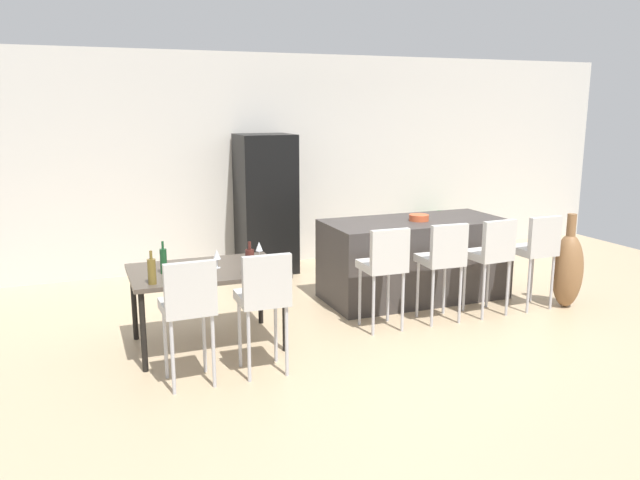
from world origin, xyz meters
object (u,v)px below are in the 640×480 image
at_px(bar_chair_middle, 443,257).
at_px(dining_chair_near, 188,303).
at_px(bar_chair_right, 492,252).
at_px(bar_chair_far, 537,247).
at_px(wine_bottle_end, 152,271).
at_px(refrigerator, 266,204).
at_px(wine_glass_middle, 250,250).
at_px(wine_bottle_far, 250,262).
at_px(fruit_bowl, 419,218).
at_px(kitchen_island, 414,259).
at_px(floor_vase, 568,270).
at_px(wine_glass_near, 217,255).
at_px(wine_glass_left, 259,247).
at_px(dining_chair_far, 264,294).
at_px(bar_chair_left, 385,263).
at_px(potted_plant, 440,228).
at_px(wine_bottle_right, 163,260).
at_px(dining_table, 206,276).

height_order(bar_chair_middle, dining_chair_near, same).
height_order(bar_chair_right, bar_chair_far, same).
height_order(wine_bottle_end, refrigerator, refrigerator).
bearing_deg(wine_glass_middle, bar_chair_middle, -8.85).
bearing_deg(wine_bottle_far, dining_chair_near, -144.64).
bearing_deg(fruit_bowl, kitchen_island, 115.01).
distance_m(bar_chair_far, floor_vase, 0.48).
relative_size(kitchen_island, wine_glass_near, 11.99).
bearing_deg(dining_chair_near, wine_bottle_end, 113.56).
bearing_deg(wine_glass_near, wine_glass_left, 21.66).
relative_size(wine_glass_middle, wine_glass_near, 1.00).
height_order(bar_chair_middle, wine_glass_near, bar_chair_middle).
relative_size(bar_chair_middle, dining_chair_far, 1.00).
bearing_deg(wine_bottle_end, kitchen_island, 17.15).
distance_m(kitchen_island, bar_chair_far, 1.36).
distance_m(bar_chair_left, wine_glass_left, 1.24).
relative_size(wine_glass_left, potted_plant, 0.26).
height_order(wine_bottle_far, refrigerator, refrigerator).
bearing_deg(wine_bottle_right, bar_chair_far, -3.35).
distance_m(dining_chair_near, potted_plant, 5.41).
relative_size(bar_chair_far, potted_plant, 1.58).
distance_m(wine_glass_middle, potted_plant, 4.31).
bearing_deg(kitchen_island, dining_chair_far, -147.28).
bearing_deg(bar_chair_left, dining_chair_far, -157.70).
relative_size(dining_chair_far, wine_bottle_far, 3.41).
relative_size(kitchen_island, wine_bottle_end, 7.26).
distance_m(wine_bottle_far, floor_vase, 3.66).
height_order(wine_bottle_right, potted_plant, wine_bottle_right).
bearing_deg(wine_glass_middle, bar_chair_right, -6.80).
distance_m(dining_chair_far, wine_bottle_right, 1.07).
xyz_separation_m(bar_chair_right, fruit_bowl, (-0.41, 0.81, 0.26)).
xyz_separation_m(dining_chair_far, potted_plant, (3.72, 3.22, -0.30)).
relative_size(dining_chair_far, fruit_bowl, 4.69).
relative_size(wine_glass_left, wine_glass_middle, 1.00).
distance_m(floor_vase, potted_plant, 2.73).
distance_m(bar_chair_right, dining_chair_near, 3.33).
relative_size(bar_chair_right, wine_glass_middle, 6.03).
height_order(bar_chair_left, dining_table, bar_chair_left).
height_order(kitchen_island, dining_chair_near, dining_chair_near).
bearing_deg(bar_chair_middle, wine_glass_left, 167.01).
distance_m(dining_table, refrigerator, 2.74).
height_order(bar_chair_right, potted_plant, bar_chair_right).
height_order(dining_chair_near, wine_bottle_right, dining_chair_near).
xyz_separation_m(kitchen_island, bar_chair_left, (-0.83, -0.86, 0.24)).
bearing_deg(dining_chair_far, floor_vase, 7.77).
bearing_deg(dining_table, wine_bottle_far, -50.98).
xyz_separation_m(bar_chair_right, dining_table, (-2.97, 0.25, -0.02)).
distance_m(dining_table, wine_glass_middle, 0.48).
bearing_deg(wine_glass_near, bar_chair_far, -3.96).
xyz_separation_m(dining_table, fruit_bowl, (2.56, 0.56, 0.28)).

